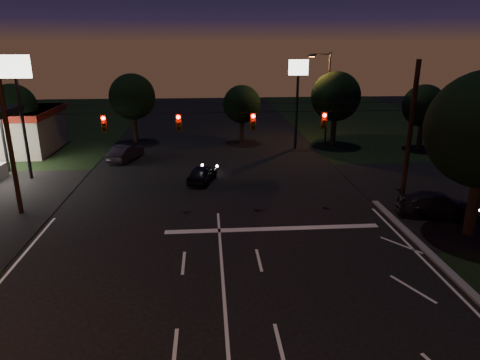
{
  "coord_description": "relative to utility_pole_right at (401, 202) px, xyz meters",
  "views": [
    {
      "loc": [
        -0.51,
        -10.19,
        10.0
      ],
      "look_at": [
        1.14,
        11.26,
        3.0
      ],
      "focal_mm": 32.0,
      "sensor_mm": 36.0,
      "label": 1
    }
  ],
  "objects": [
    {
      "name": "stop_bar",
      "position": [
        -9.0,
        -3.5,
        0.01
      ],
      "size": [
        12.0,
        0.5,
        0.01
      ],
      "primitive_type": "cube",
      "color": "silver",
      "rests_on": "ground"
    },
    {
      "name": "utility_pole_right",
      "position": [
        0.0,
        0.0,
        0.0
      ],
      "size": [
        0.3,
        0.3,
        9.0
      ],
      "primitive_type": "cylinder",
      "color": "black",
      "rests_on": "ground"
    },
    {
      "name": "utility_pole_left",
      "position": [
        -24.0,
        0.0,
        0.0
      ],
      "size": [
        0.28,
        0.28,
        8.0
      ],
      "primitive_type": "cylinder",
      "color": "black",
      "rests_on": "ground"
    },
    {
      "name": "signal_span",
      "position": [
        -12.0,
        -0.04,
        5.5
      ],
      "size": [
        24.0,
        0.4,
        1.56
      ],
      "color": "black",
      "rests_on": "ground"
    },
    {
      "name": "pole_sign_left_near",
      "position": [
        -26.0,
        7.0,
        6.98
      ],
      "size": [
        2.2,
        0.3,
        9.1
      ],
      "color": "black",
      "rests_on": "ground"
    },
    {
      "name": "pole_sign_right",
      "position": [
        -4.0,
        15.0,
        6.24
      ],
      "size": [
        1.8,
        0.3,
        8.4
      ],
      "color": "black",
      "rests_on": "ground"
    },
    {
      "name": "street_light_right_far",
      "position": [
        -0.76,
        17.0,
        5.24
      ],
      "size": [
        2.2,
        0.35,
        9.0
      ],
      "color": "black",
      "rests_on": "ground"
    },
    {
      "name": "tree_far_a",
      "position": [
        -29.98,
        15.12,
        4.26
      ],
      "size": [
        4.2,
        4.2,
        6.42
      ],
      "color": "black",
      "rests_on": "ground"
    },
    {
      "name": "tree_far_b",
      "position": [
        -19.98,
        19.13,
        4.61
      ],
      "size": [
        4.6,
        4.6,
        6.98
      ],
      "color": "black",
      "rests_on": "ground"
    },
    {
      "name": "tree_far_c",
      "position": [
        -8.98,
        18.1,
        3.9
      ],
      "size": [
        3.8,
        3.8,
        5.86
      ],
      "color": "black",
      "rests_on": "ground"
    },
    {
      "name": "tree_far_d",
      "position": [
        0.02,
        16.13,
        4.83
      ],
      "size": [
        4.8,
        4.8,
        7.3
      ],
      "color": "black",
      "rests_on": "ground"
    },
    {
      "name": "tree_far_e",
      "position": [
        8.02,
        14.11,
        4.11
      ],
      "size": [
        4.0,
        4.0,
        6.18
      ],
      "color": "black",
      "rests_on": "ground"
    },
    {
      "name": "car_oncoming_a",
      "position": [
        -13.0,
        5.26,
        0.63
      ],
      "size": [
        2.52,
        4.0,
        1.27
      ],
      "primitive_type": "imported",
      "rotation": [
        0.0,
        0.0,
        2.85
      ],
      "color": "black",
      "rests_on": "ground"
    },
    {
      "name": "car_oncoming_b",
      "position": [
        -19.73,
        11.9,
        0.7
      ],
      "size": [
        2.77,
        4.51,
        1.4
      ],
      "primitive_type": "imported",
      "rotation": [
        0.0,
        0.0,
        2.82
      ],
      "color": "black",
      "rests_on": "ground"
    },
    {
      "name": "car_cross",
      "position": [
        1.19,
        -2.41,
        0.71
      ],
      "size": [
        5.22,
        3.13,
        1.42
      ],
      "primitive_type": "imported",
      "rotation": [
        0.0,
        0.0,
        1.32
      ],
      "color": "black",
      "rests_on": "ground"
    }
  ]
}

